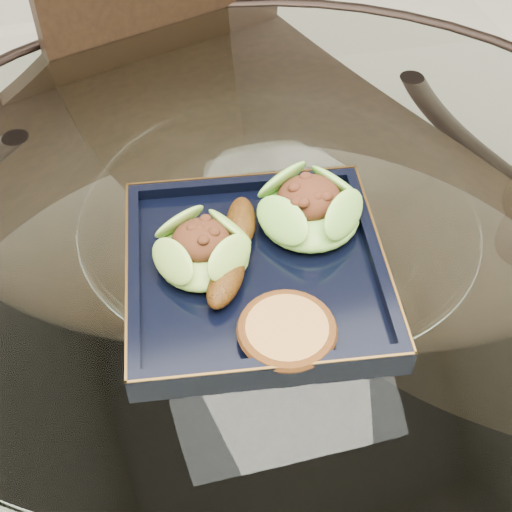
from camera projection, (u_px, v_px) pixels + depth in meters
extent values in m
cylinder|color=white|center=(277.00, 250.00, 0.80)|extent=(1.10, 1.10, 0.01)
torus|color=black|center=(277.00, 250.00, 0.80)|extent=(1.13, 1.13, 0.02)
torus|color=black|center=(270.00, 492.00, 1.27)|extent=(0.81, 0.81, 0.02)
cylinder|color=black|center=(378.00, 256.00, 1.32)|extent=(0.04, 0.04, 0.75)
cylinder|color=black|center=(72.00, 315.00, 1.22)|extent=(0.04, 0.04, 0.75)
cube|color=black|center=(233.00, 218.00, 1.23)|extent=(0.54, 0.54, 0.04)
cube|color=black|center=(167.00, 24.00, 1.14)|extent=(0.40, 0.15, 0.47)
cylinder|color=black|center=(199.00, 421.00, 1.25)|extent=(0.03, 0.03, 0.46)
cylinder|color=black|center=(365.00, 332.00, 1.38)|extent=(0.03, 0.03, 0.46)
cylinder|color=black|center=(113.00, 285.00, 1.46)|extent=(0.03, 0.03, 0.46)
cylinder|color=black|center=(264.00, 219.00, 1.59)|extent=(0.03, 0.03, 0.46)
cube|color=black|center=(256.00, 275.00, 0.76)|extent=(0.30, 0.30, 0.02)
ellipsoid|color=#65982C|center=(202.00, 251.00, 0.74)|extent=(0.11, 0.11, 0.04)
ellipsoid|color=#5AA730|center=(309.00, 210.00, 0.78)|extent=(0.13, 0.13, 0.04)
ellipsoid|color=#5E3209|center=(234.00, 250.00, 0.75)|extent=(0.09, 0.15, 0.03)
cylinder|color=#AE6D3A|center=(287.00, 331.00, 0.69)|extent=(0.11, 0.11, 0.02)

